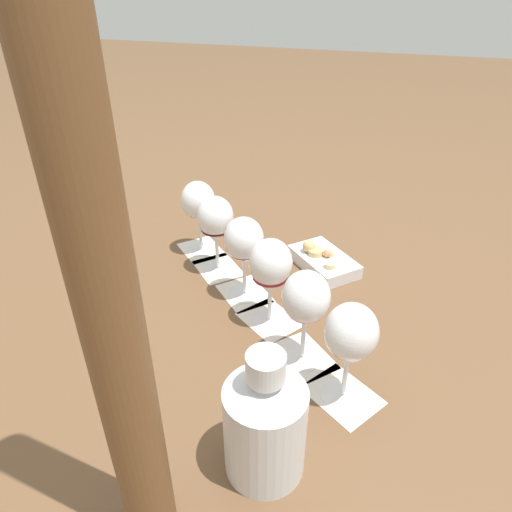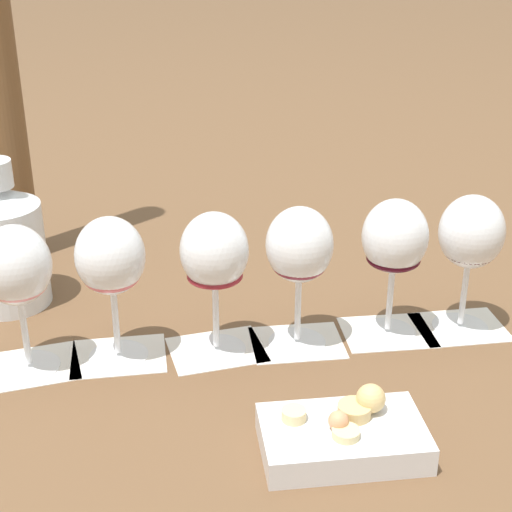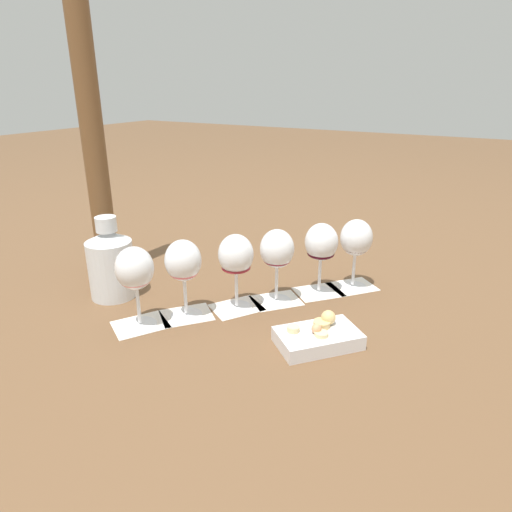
{
  "view_description": "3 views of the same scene",
  "coord_description": "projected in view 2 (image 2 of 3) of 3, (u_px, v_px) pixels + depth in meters",
  "views": [
    {
      "loc": [
        -0.71,
        -0.27,
        0.59
      ],
      "look_at": [
        -0.0,
        -0.0,
        0.13
      ],
      "focal_mm": 32.0,
      "sensor_mm": 36.0,
      "label": 1
    },
    {
      "loc": [
        0.56,
        -0.64,
        0.52
      ],
      "look_at": [
        -0.0,
        -0.0,
        0.13
      ],
      "focal_mm": 55.0,
      "sensor_mm": 36.0,
      "label": 2
    },
    {
      "loc": [
        0.5,
        -0.87,
        0.51
      ],
      "look_at": [
        -0.0,
        -0.0,
        0.13
      ],
      "focal_mm": 32.0,
      "sensor_mm": 36.0,
      "label": 3
    }
  ],
  "objects": [
    {
      "name": "ground_plane",
      "position": [
        257.0,
        345.0,
        0.99
      ],
      "size": [
        8.0,
        8.0,
        0.0
      ],
      "primitive_type": "plane",
      "color": "brown"
    },
    {
      "name": "tasting_card_0",
      "position": [
        30.0,
        367.0,
        0.95
      ],
      "size": [
        0.14,
        0.15,
        0.0
      ],
      "color": "silver",
      "rests_on": "ground_plane"
    },
    {
      "name": "tasting_card_1",
      "position": [
        119.0,
        356.0,
        0.97
      ],
      "size": [
        0.14,
        0.15,
        0.0
      ],
      "color": "silver",
      "rests_on": "ground_plane"
    },
    {
      "name": "tasting_card_2",
      "position": [
        217.0,
        349.0,
        0.98
      ],
      "size": [
        0.14,
        0.15,
        0.0
      ],
      "color": "silver",
      "rests_on": "ground_plane"
    },
    {
      "name": "tasting_card_3",
      "position": [
        297.0,
        342.0,
        1.0
      ],
      "size": [
        0.14,
        0.15,
        0.0
      ],
      "color": "silver",
      "rests_on": "ground_plane"
    },
    {
      "name": "tasting_card_4",
      "position": [
        387.0,
        332.0,
        1.02
      ],
      "size": [
        0.15,
        0.15,
        0.0
      ],
      "color": "silver",
      "rests_on": "ground_plane"
    },
    {
      "name": "tasting_card_5",
      "position": [
        460.0,
        327.0,
        1.03
      ],
      "size": [
        0.14,
        0.15,
        0.0
      ],
      "color": "silver",
      "rests_on": "ground_plane"
    },
    {
      "name": "wine_glass_0",
      "position": [
        16.0,
        272.0,
        0.89
      ],
      "size": [
        0.08,
        0.08,
        0.18
      ],
      "color": "white",
      "rests_on": "tasting_card_0"
    },
    {
      "name": "wine_glass_1",
      "position": [
        111.0,
        263.0,
        0.92
      ],
      "size": [
        0.08,
        0.08,
        0.18
      ],
      "color": "white",
      "rests_on": "tasting_card_1"
    },
    {
      "name": "wine_glass_2",
      "position": [
        214.0,
        257.0,
        0.93
      ],
      "size": [
        0.08,
        0.08,
        0.18
      ],
      "color": "white",
      "rests_on": "tasting_card_2"
    },
    {
      "name": "wine_glass_3",
      "position": [
        299.0,
        252.0,
        0.95
      ],
      "size": [
        0.08,
        0.08,
        0.18
      ],
      "color": "white",
      "rests_on": "tasting_card_3"
    },
    {
      "name": "wine_glass_4",
      "position": [
        395.0,
        243.0,
        0.97
      ],
      "size": [
        0.08,
        0.08,
        0.18
      ],
      "color": "white",
      "rests_on": "tasting_card_4"
    },
    {
      "name": "wine_glass_5",
      "position": [
        471.0,
        239.0,
        0.98
      ],
      "size": [
        0.08,
        0.08,
        0.18
      ],
      "color": "white",
      "rests_on": "tasting_card_5"
    },
    {
      "name": "ceramic_vase",
      "position": [
        3.0,
        244.0,
        1.06
      ],
      "size": [
        0.11,
        0.11,
        0.21
      ],
      "color": "silver",
      "rests_on": "ground_plane"
    },
    {
      "name": "snack_dish",
      "position": [
        344.0,
        435.0,
        0.8
      ],
      "size": [
        0.19,
        0.19,
        0.06
      ],
      "color": "silver",
      "rests_on": "ground_plane"
    }
  ]
}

